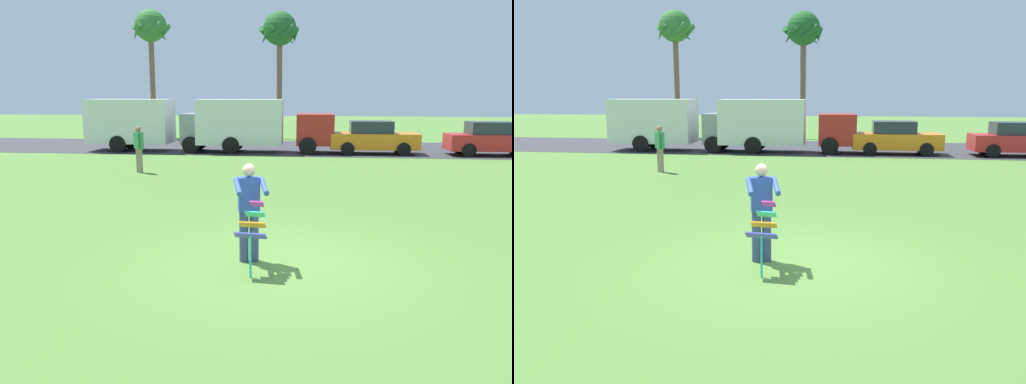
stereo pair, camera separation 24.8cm
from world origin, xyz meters
TOP-DOWN VIEW (x-y plane):
  - ground_plane at (0.00, 0.00)m, footprint 120.00×120.00m
  - road_strip at (0.00, 19.41)m, footprint 120.00×8.00m
  - person_kite_flyer at (-0.55, 0.02)m, footprint 0.67×0.74m
  - kite_held at (-0.41, -0.61)m, footprint 0.52×0.66m
  - parked_truck_grey_van at (-8.16, 17.01)m, footprint 6.72×2.16m
  - parked_truck_red_cab at (-2.47, 17.01)m, footprint 6.75×2.25m
  - parked_car_orange at (3.22, 17.01)m, footprint 4.23×1.89m
  - parked_car_red at (8.74, 17.00)m, footprint 4.25×1.93m
  - palm_tree_left_near at (-10.57, 25.64)m, footprint 2.58×2.71m
  - palm_tree_right_near at (-1.99, 24.93)m, footprint 2.58×2.71m
  - person_walker_near at (-6.01, 9.80)m, footprint 0.44×0.42m

SIDE VIEW (x-z plane):
  - ground_plane at x=0.00m, z-range 0.00..0.00m
  - road_strip at x=0.00m, z-range 0.00..0.01m
  - parked_car_orange at x=3.22m, z-range -0.03..1.57m
  - parked_car_red at x=8.74m, z-range -0.03..1.57m
  - kite_held at x=-0.41m, z-range 0.21..1.37m
  - person_walker_near at x=-6.01m, z-range 0.07..1.80m
  - person_kite_flyer at x=-0.55m, z-range 0.09..1.82m
  - parked_truck_grey_van at x=-8.16m, z-range 0.10..2.72m
  - parked_truck_red_cab at x=-2.47m, z-range 0.10..2.72m
  - palm_tree_right_near at x=-1.99m, z-range 2.60..10.56m
  - palm_tree_left_near at x=-10.57m, z-range 2.77..11.11m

